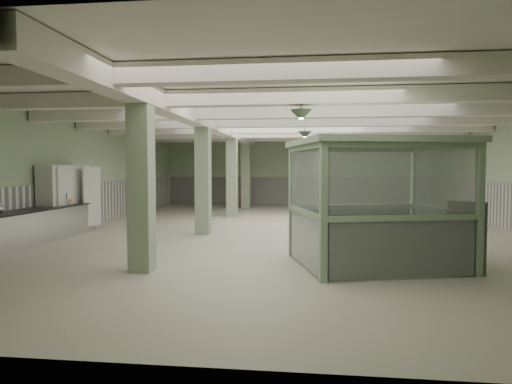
# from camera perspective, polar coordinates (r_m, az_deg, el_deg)

# --- Properties ---
(floor) EXTENTS (20.00, 20.00, 0.00)m
(floor) POSITION_cam_1_polar(r_m,az_deg,el_deg) (14.49, 4.05, -4.86)
(floor) COLOR beige
(floor) RESTS_ON ground
(ceiling) EXTENTS (14.00, 20.00, 0.02)m
(ceiling) POSITION_cam_1_polar(r_m,az_deg,el_deg) (14.44, 4.10, 9.43)
(ceiling) COLOR white
(ceiling) RESTS_ON wall_back
(wall_back) EXTENTS (14.00, 0.02, 3.60)m
(wall_back) POSITION_cam_1_polar(r_m,az_deg,el_deg) (24.35, 5.24, 2.56)
(wall_back) COLOR #A9BE98
(wall_back) RESTS_ON floor
(wall_front) EXTENTS (14.00, 0.02, 3.60)m
(wall_front) POSITION_cam_1_polar(r_m,az_deg,el_deg) (4.40, -2.42, 0.65)
(wall_front) COLOR #A9BE98
(wall_front) RESTS_ON floor
(wall_left) EXTENTS (0.02, 20.00, 3.60)m
(wall_left) POSITION_cam_1_polar(r_m,az_deg,el_deg) (16.28, -21.38, 2.16)
(wall_left) COLOR #A9BE98
(wall_left) RESTS_ON floor
(wainscot_left) EXTENTS (0.05, 19.90, 1.50)m
(wainscot_left) POSITION_cam_1_polar(r_m,az_deg,el_deg) (16.31, -21.23, -1.53)
(wainscot_left) COLOR white
(wainscot_left) RESTS_ON floor
(wainscot_back) EXTENTS (13.90, 0.05, 1.50)m
(wainscot_back) POSITION_cam_1_polar(r_m,az_deg,el_deg) (24.35, 5.23, 0.09)
(wainscot_back) COLOR white
(wainscot_back) RESTS_ON floor
(girder) EXTENTS (0.45, 19.90, 0.40)m
(girder) POSITION_cam_1_polar(r_m,az_deg,el_deg) (14.76, -5.75, 8.43)
(girder) COLOR silver
(girder) RESTS_ON ceiling
(beam_a) EXTENTS (13.90, 0.35, 0.32)m
(beam_a) POSITION_cam_1_polar(r_m,az_deg,el_deg) (7.02, 0.97, 14.84)
(beam_a) COLOR silver
(beam_a) RESTS_ON ceiling
(beam_b) EXTENTS (13.90, 0.35, 0.32)m
(beam_b) POSITION_cam_1_polar(r_m,az_deg,el_deg) (9.47, 2.57, 11.74)
(beam_b) COLOR silver
(beam_b) RESTS_ON ceiling
(beam_c) EXTENTS (13.90, 0.35, 0.32)m
(beam_c) POSITION_cam_1_polar(r_m,az_deg,el_deg) (11.94, 3.50, 9.92)
(beam_c) COLOR silver
(beam_c) RESTS_ON ceiling
(beam_d) EXTENTS (13.90, 0.35, 0.32)m
(beam_d) POSITION_cam_1_polar(r_m,az_deg,el_deg) (14.42, 4.10, 8.72)
(beam_d) COLOR silver
(beam_d) RESTS_ON ceiling
(beam_e) EXTENTS (13.90, 0.35, 0.32)m
(beam_e) POSITION_cam_1_polar(r_m,az_deg,el_deg) (16.91, 4.52, 7.88)
(beam_e) COLOR silver
(beam_e) RESTS_ON ceiling
(beam_f) EXTENTS (13.90, 0.35, 0.32)m
(beam_f) POSITION_cam_1_polar(r_m,az_deg,el_deg) (19.40, 4.83, 7.25)
(beam_f) COLOR silver
(beam_f) RESTS_ON ceiling
(beam_g) EXTENTS (13.90, 0.35, 0.32)m
(beam_g) POSITION_cam_1_polar(r_m,az_deg,el_deg) (21.89, 5.07, 6.76)
(beam_g) COLOR silver
(beam_g) RESTS_ON ceiling
(column_a) EXTENTS (0.42, 0.42, 3.60)m
(column_a) POSITION_cam_1_polar(r_m,az_deg,el_deg) (8.93, -14.17, 1.76)
(column_a) COLOR #91A585
(column_a) RESTS_ON floor
(column_b) EXTENTS (0.42, 0.42, 3.60)m
(column_b) POSITION_cam_1_polar(r_m,az_deg,el_deg) (13.72, -6.64, 2.23)
(column_b) COLOR #91A585
(column_b) RESTS_ON floor
(column_c) EXTENTS (0.42, 0.42, 3.60)m
(column_c) POSITION_cam_1_polar(r_m,az_deg,el_deg) (18.61, -3.03, 2.44)
(column_c) COLOR #91A585
(column_c) RESTS_ON floor
(column_d) EXTENTS (0.42, 0.42, 3.60)m
(column_d) POSITION_cam_1_polar(r_m,az_deg,el_deg) (22.57, -1.27, 2.54)
(column_d) COLOR #91A585
(column_d) RESTS_ON floor
(pendant_front) EXTENTS (0.44, 0.44, 0.22)m
(pendant_front) POSITION_cam_1_polar(r_m,az_deg,el_deg) (9.40, 5.65, 9.52)
(pendant_front) COLOR #334332
(pendant_front) RESTS_ON ceiling
(pendant_mid) EXTENTS (0.44, 0.44, 0.22)m
(pendant_mid) POSITION_cam_1_polar(r_m,az_deg,el_deg) (14.87, 6.13, 7.11)
(pendant_mid) COLOR #334332
(pendant_mid) RESTS_ON ceiling
(pendant_back) EXTENTS (0.44, 0.44, 0.22)m
(pendant_back) POSITION_cam_1_polar(r_m,az_deg,el_deg) (19.86, 6.33, 6.07)
(pendant_back) COLOR #334332
(pendant_back) RESTS_ON ceiling
(prep_counter) EXTENTS (0.87, 4.99, 0.91)m
(prep_counter) POSITION_cam_1_polar(r_m,az_deg,el_deg) (13.53, -25.61, -3.74)
(prep_counter) COLOR silver
(prep_counter) RESTS_ON floor
(pitcher_near) EXTENTS (0.21, 0.24, 0.27)m
(pitcher_near) POSITION_cam_1_polar(r_m,az_deg,el_deg) (14.72, -22.66, -0.91)
(pitcher_near) COLOR silver
(pitcher_near) RESTS_ON prep_counter
(orange_bowl) EXTENTS (0.33, 0.33, 0.09)m
(orange_bowl) POSITION_cam_1_polar(r_m,az_deg,el_deg) (14.48, -22.39, -1.32)
(orange_bowl) COLOR #B2B2B7
(orange_bowl) RESTS_ON prep_counter
(walkin_cooler) EXTENTS (0.79, 2.12, 1.94)m
(walkin_cooler) POSITION_cam_1_polar(r_m,az_deg,el_deg) (14.85, -22.71, -1.12)
(walkin_cooler) COLOR silver
(walkin_cooler) RESTS_ON floor
(guard_booth) EXTENTS (3.77, 3.43, 2.56)m
(guard_booth) POSITION_cam_1_polar(r_m,az_deg,el_deg) (9.54, 14.77, 1.44)
(guard_booth) COLOR #91AF8C
(guard_booth) RESTS_ON floor
(filing_cabinet) EXTENTS (0.57, 0.71, 1.35)m
(filing_cabinet) POSITION_cam_1_polar(r_m,az_deg,el_deg) (9.55, 24.78, -5.12)
(filing_cabinet) COLOR #555849
(filing_cabinet) RESTS_ON floor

